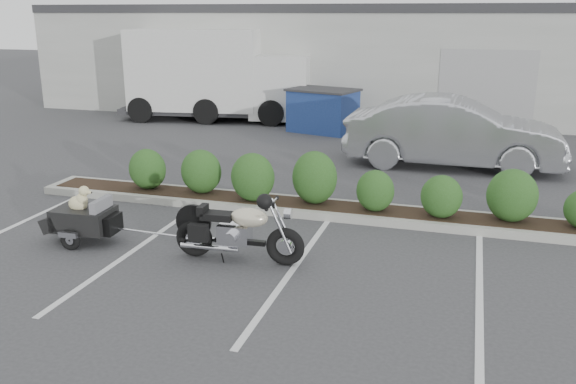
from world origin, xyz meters
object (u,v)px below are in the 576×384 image
(motorcycle, at_px, (238,232))
(sedan, at_px, (453,133))
(delivery_truck, at_px, (218,77))
(dumpster, at_px, (323,110))
(pet_trailer, at_px, (83,218))

(motorcycle, xyz_separation_m, sedan, (2.92, 7.17, 0.39))
(delivery_truck, bearing_deg, dumpster, -25.20)
(dumpster, bearing_deg, motorcycle, -67.74)
(motorcycle, xyz_separation_m, dumpster, (-1.27, 10.79, 0.22))
(sedan, bearing_deg, delivery_truck, 59.65)
(motorcycle, bearing_deg, sedan, 65.10)
(motorcycle, distance_m, delivery_truck, 13.25)
(motorcycle, bearing_deg, delivery_truck, 111.47)
(sedan, height_order, delivery_truck, delivery_truck)
(motorcycle, bearing_deg, dumpster, 93.94)
(dumpster, bearing_deg, delivery_truck, 178.68)
(motorcycle, xyz_separation_m, delivery_truck, (-5.42, 12.05, 1.03))
(delivery_truck, bearing_deg, motorcycle, -74.09)
(pet_trailer, xyz_separation_m, sedan, (5.70, 7.15, 0.45))
(motorcycle, height_order, dumpster, dumpster)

